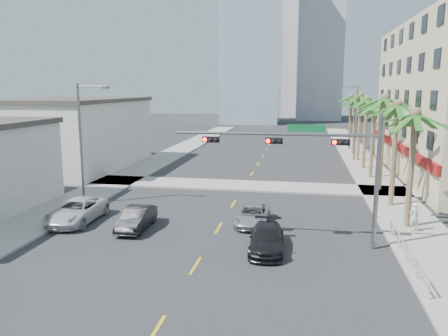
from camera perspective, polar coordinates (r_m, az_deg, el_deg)
name	(u,v)px	position (r m, az deg, el deg)	size (l,w,h in m)	color
ground	(172,305)	(18.69, -6.83, -17.29)	(260.00, 260.00, 0.00)	#262628
sidewalk_right	(389,197)	(37.46, 20.75, -3.55)	(4.00, 120.00, 0.15)	gray
sidewalk_left	(109,185)	(40.55, -14.83, -2.19)	(4.00, 120.00, 0.15)	gray
sidewalk_cross	(244,186)	(39.07, 2.63, -2.32)	(80.00, 4.00, 0.15)	gray
building_left_far	(75,135)	(50.44, -18.94, 4.07)	(11.00, 18.00, 7.20)	beige
tower_far_left	(252,25)	(112.60, 3.71, 18.19)	(14.00, 14.00, 48.00)	#99B2C6
tower_far_right	(322,8)	(127.65, 12.65, 19.77)	(12.00, 12.00, 60.00)	#ADADB2
tower_far_center	(279,48)	(141.56, 7.23, 15.30)	(16.00, 16.00, 42.00)	#ADADB2
traffic_signal_mast	(316,156)	(24.03, 11.98, 1.55)	(11.12, 0.54, 7.20)	slate
palm_tree_0	(415,115)	(28.60, 23.70, 6.36)	(4.80, 4.80, 7.80)	brown
palm_tree_1	(398,106)	(33.66, 21.73, 7.56)	(4.80, 4.80, 8.16)	brown
palm_tree_2	(385,99)	(38.76, 20.26, 8.45)	(4.80, 4.80, 8.52)	brown
palm_tree_3	(374,105)	(43.91, 19.05, 7.76)	(4.80, 4.80, 7.80)	brown
palm_tree_4	(367,100)	(49.05, 18.17, 8.44)	(4.80, 4.80, 8.16)	brown
palm_tree_5	(361,96)	(54.20, 17.45, 8.98)	(4.80, 4.80, 8.52)	brown
palm_tree_6	(356,101)	(59.38, 16.80, 8.42)	(4.80, 4.80, 7.80)	brown
palm_tree_7	(351,97)	(64.54, 16.31, 8.88)	(4.80, 4.80, 8.16)	brown
streetlight_left	(83,138)	(34.01, -17.94, 3.80)	(2.55, 0.25, 9.00)	slate
streetlight_right	(354,119)	(54.24, 16.66, 6.14)	(2.55, 0.25, 9.00)	slate
guardrail	(407,252)	(23.80, 22.80, -10.07)	(0.08, 8.08, 1.00)	silver
car_parked_far	(77,211)	(30.28, -18.68, -5.32)	(2.49, 5.39, 1.50)	silver
car_lane_left	(136,218)	(27.84, -11.37, -6.46)	(1.46, 4.18, 1.38)	black
car_lane_center	(253,215)	(28.35, 3.75, -6.13)	(2.03, 4.41, 1.23)	silver
car_lane_right	(267,239)	(23.94, 5.59, -9.21)	(1.83, 4.50, 1.31)	black
pedestrian	(414,217)	(28.78, 23.58, -5.85)	(0.65, 0.43, 1.79)	white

